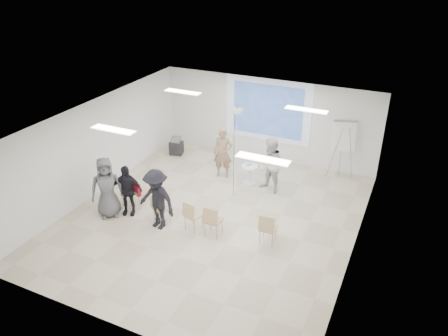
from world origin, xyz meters
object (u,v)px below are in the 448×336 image
at_px(chair_right_inner, 212,219).
at_px(audience_outer, 106,184).
at_px(chair_right_far, 268,227).
at_px(player_left, 223,150).
at_px(chair_left_mid, 138,190).
at_px(player_right, 271,163).
at_px(av_cart, 176,146).
at_px(chair_far_left, 129,190).
at_px(audience_mid, 156,196).
at_px(chair_center, 192,214).
at_px(chair_left_inner, 159,208).
at_px(laptop, 162,208).
at_px(pedestal_table, 249,174).
at_px(flipchart_easel, 344,136).
at_px(audience_left, 126,187).

bearing_deg(chair_right_inner, audience_outer, -174.84).
height_order(chair_right_far, audience_outer, audience_outer).
relative_size(player_left, chair_left_mid, 2.05).
height_order(player_right, audience_outer, audience_outer).
height_order(audience_outer, av_cart, audience_outer).
height_order(chair_far_left, audience_mid, audience_mid).
bearing_deg(audience_outer, chair_center, -32.93).
bearing_deg(chair_left_inner, chair_right_far, 30.38).
bearing_deg(chair_center, chair_far_left, -174.96).
bearing_deg(chair_center, chair_right_far, 21.23).
xyz_separation_m(chair_right_far, laptop, (-3.09, -0.25, -0.08)).
bearing_deg(chair_left_inner, chair_right_inner, 25.43).
distance_m(player_right, av_cart, 4.37).
height_order(player_left, chair_far_left, player_left).
height_order(player_right, chair_right_far, player_right).
height_order(pedestal_table, flipchart_easel, flipchart_easel).
xyz_separation_m(player_left, audience_left, (-1.53, -3.31, -0.09)).
xyz_separation_m(chair_left_mid, audience_left, (-0.07, -0.44, 0.33)).
bearing_deg(player_right, audience_outer, -116.85).
distance_m(chair_far_left, av_cart, 3.81).
bearing_deg(av_cart, flipchart_easel, -5.61).
relative_size(chair_left_mid, chair_right_inner, 1.04).
distance_m(chair_left_inner, flipchart_easel, 6.46).
xyz_separation_m(chair_left_inner, audience_mid, (0.08, -0.20, 0.52)).
bearing_deg(av_cart, pedestal_table, -28.61).
bearing_deg(player_left, audience_mid, -111.53).
bearing_deg(chair_left_mid, chair_left_inner, -0.48).
bearing_deg(chair_far_left, pedestal_table, 40.99).
distance_m(player_right, chair_right_far, 2.87).
bearing_deg(audience_mid, av_cart, 122.84).
bearing_deg(audience_mid, chair_right_far, 18.48).
bearing_deg(chair_right_inner, laptop, 177.62).
xyz_separation_m(audience_outer, flipchart_easel, (5.62, 5.20, 0.49)).
xyz_separation_m(pedestal_table, chair_right_far, (1.67, -2.87, 0.16)).
xyz_separation_m(laptop, av_cart, (-1.94, 4.09, -0.12)).
xyz_separation_m(chair_left_inner, audience_outer, (-1.55, -0.29, 0.54)).
distance_m(pedestal_table, flipchart_easel, 3.33).
height_order(player_right, flipchart_easel, flipchart_easel).
bearing_deg(chair_far_left, av_cart, 94.58).
height_order(laptop, audience_outer, audience_outer).
relative_size(chair_right_far, audience_mid, 0.45).
bearing_deg(av_cart, chair_left_mid, -89.27).
relative_size(chair_left_mid, chair_left_inner, 1.14).
bearing_deg(audience_outer, chair_right_far, -32.98).
bearing_deg(chair_far_left, player_left, 54.81).
relative_size(audience_left, av_cart, 2.51).
bearing_deg(player_left, chair_center, -95.80).
bearing_deg(chair_right_inner, chair_right_far, 11.05).
distance_m(chair_left_mid, av_cart, 3.82).
relative_size(chair_right_far, flipchart_easel, 0.44).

